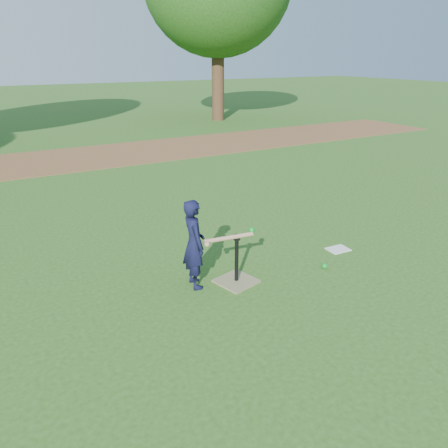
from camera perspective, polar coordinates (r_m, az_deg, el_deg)
ground at (r=5.63m, az=0.87°, el=-5.86°), size 80.00×80.00×0.00m
dirt_strip at (r=12.35m, az=-17.37°, el=8.34°), size 24.00×3.00×0.01m
child at (r=5.03m, az=-3.94°, el=-2.63°), size 0.30×0.42×1.07m
wiffle_ball_ground at (r=5.75m, az=13.00°, el=-5.37°), size 0.08×0.08×0.08m
clipboard at (r=6.36m, az=14.67°, el=-3.21°), size 0.31×0.24×0.01m
batting_tee at (r=5.27m, az=1.63°, el=-6.51°), size 0.52×0.52×0.61m
swing_action at (r=5.01m, az=1.00°, el=-1.68°), size 0.72×0.17×0.08m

